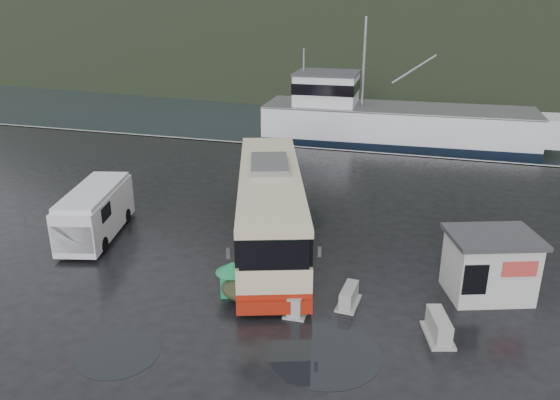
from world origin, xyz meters
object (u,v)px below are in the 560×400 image
(waste_bin_left, at_px, (291,285))
(ticket_kiosk, at_px, (485,294))
(fishing_trawler, at_px, (396,130))
(jersey_barrier_a, at_px, (437,337))
(coach_bus, at_px, (270,242))
(jersey_barrier_c, at_px, (348,304))
(waste_bin_right, at_px, (234,293))
(jersey_barrier_b, at_px, (298,309))
(white_van, at_px, (99,236))
(dome_tent, at_px, (245,293))

(waste_bin_left, height_order, ticket_kiosk, ticket_kiosk)
(fishing_trawler, bearing_deg, waste_bin_left, -95.87)
(jersey_barrier_a, distance_m, fishing_trawler, 31.60)
(coach_bus, bearing_deg, jersey_barrier_c, -63.33)
(waste_bin_right, height_order, fishing_trawler, fishing_trawler)
(jersey_barrier_b, bearing_deg, jersey_barrier_a, -3.80)
(coach_bus, distance_m, jersey_barrier_a, 9.85)
(white_van, bearing_deg, fishing_trawler, 51.84)
(coach_bus, relative_size, jersey_barrier_b, 8.20)
(dome_tent, height_order, jersey_barrier_a, dome_tent)
(jersey_barrier_a, bearing_deg, fishing_trawler, 97.52)
(jersey_barrier_a, bearing_deg, coach_bus, 143.86)
(dome_tent, bearing_deg, fishing_trawler, 83.63)
(coach_bus, xyz_separation_m, dome_tent, (0.43, -4.86, 0.00))
(dome_tent, bearing_deg, coach_bus, 95.00)
(jersey_barrier_a, bearing_deg, jersey_barrier_b, 176.20)
(waste_bin_right, bearing_deg, jersey_barrier_c, 5.26)
(jersey_barrier_a, bearing_deg, dome_tent, 172.83)
(jersey_barrier_a, xyz_separation_m, jersey_barrier_c, (-3.37, 1.25, 0.00))
(coach_bus, xyz_separation_m, waste_bin_left, (2.02, -3.71, 0.00))
(white_van, height_order, jersey_barrier_c, white_van)
(coach_bus, xyz_separation_m, white_van, (-8.45, -1.69, 0.00))
(waste_bin_right, height_order, dome_tent, waste_bin_right)
(waste_bin_right, distance_m, jersey_barrier_c, 4.62)
(coach_bus, bearing_deg, waste_bin_right, -108.70)
(jersey_barrier_b, xyz_separation_m, jersey_barrier_c, (1.80, 0.91, 0.00))
(waste_bin_left, distance_m, fishing_trawler, 29.29)
(white_van, distance_m, fishing_trawler, 29.85)
(jersey_barrier_b, height_order, fishing_trawler, fishing_trawler)
(dome_tent, distance_m, jersey_barrier_b, 2.44)
(coach_bus, height_order, dome_tent, coach_bus)
(coach_bus, height_order, jersey_barrier_c, coach_bus)
(coach_bus, relative_size, jersey_barrier_c, 9.03)
(fishing_trawler, bearing_deg, waste_bin_right, -99.52)
(white_van, bearing_deg, waste_bin_right, -35.21)
(coach_bus, xyz_separation_m, jersey_barrier_b, (2.79, -5.47, 0.00))
(fishing_trawler, bearing_deg, white_van, -116.62)
(coach_bus, relative_size, fishing_trawler, 0.49)
(ticket_kiosk, distance_m, jersey_barrier_a, 3.95)
(coach_bus, relative_size, ticket_kiosk, 3.99)
(waste_bin_right, distance_m, dome_tent, 0.46)
(waste_bin_left, relative_size, ticket_kiosk, 0.44)
(jersey_barrier_b, xyz_separation_m, fishing_trawler, (1.03, 30.99, 0.00))
(jersey_barrier_b, bearing_deg, dome_tent, 165.65)
(ticket_kiosk, bearing_deg, white_van, 159.06)
(waste_bin_left, height_order, jersey_barrier_a, waste_bin_left)
(jersey_barrier_a, bearing_deg, jersey_barrier_c, 159.66)
(waste_bin_right, distance_m, fishing_trawler, 30.74)
(waste_bin_left, height_order, waste_bin_right, waste_bin_left)
(waste_bin_right, height_order, jersey_barrier_a, waste_bin_right)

